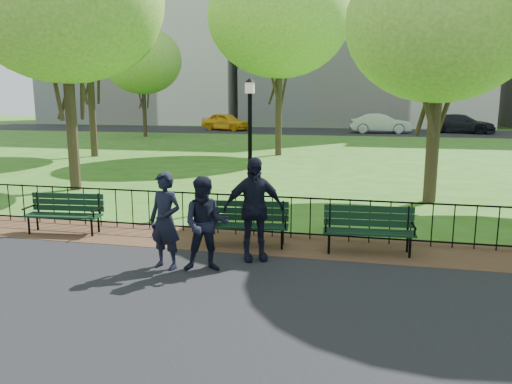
% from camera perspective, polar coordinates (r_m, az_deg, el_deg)
% --- Properties ---
extents(ground, '(120.00, 120.00, 0.00)m').
position_cam_1_polar(ground, '(9.03, -6.91, -8.19)').
color(ground, '#385917').
extents(asphalt_path, '(60.00, 9.20, 0.01)m').
position_cam_1_polar(asphalt_path, '(6.21, -18.06, -17.86)').
color(asphalt_path, black).
rests_on(asphalt_path, ground).
extents(dirt_strip, '(60.00, 1.60, 0.01)m').
position_cam_1_polar(dirt_strip, '(10.39, -4.12, -5.51)').
color(dirt_strip, '#3D2619').
rests_on(dirt_strip, ground).
extents(far_street, '(70.00, 9.00, 0.01)m').
position_cam_1_polar(far_street, '(43.22, 8.99, 6.84)').
color(far_street, black).
rests_on(far_street, ground).
extents(iron_fence, '(24.06, 0.06, 1.00)m').
position_cam_1_polar(iron_fence, '(10.73, -3.38, -2.29)').
color(iron_fence, black).
rests_on(iron_fence, ground).
extents(apartment_west, '(22.00, 15.00, 26.00)m').
position_cam_1_polar(apartment_west, '(62.14, -11.71, 19.97)').
color(apartment_west, silver).
rests_on(apartment_west, ground).
extents(park_bench_main, '(1.74, 0.72, 0.96)m').
position_cam_1_polar(park_bench_main, '(9.88, -2.87, -2.89)').
color(park_bench_main, black).
rests_on(park_bench_main, ground).
extents(park_bench_left_a, '(1.68, 0.66, 0.93)m').
position_cam_1_polar(park_bench_left_a, '(11.61, -20.98, -1.82)').
color(park_bench_left_a, black).
rests_on(park_bench_left_a, ground).
extents(park_bench_right_a, '(1.73, 0.64, 0.96)m').
position_cam_1_polar(park_bench_right_a, '(9.70, 12.77, -3.64)').
color(park_bench_right_a, black).
rests_on(park_bench_right_a, ground).
extents(lamppost, '(0.31, 0.31, 3.41)m').
position_cam_1_polar(lamppost, '(13.32, -0.69, 6.21)').
color(lamppost, black).
rests_on(lamppost, ground).
extents(tree_near_e, '(5.05, 5.05, 7.04)m').
position_cam_1_polar(tree_near_e, '(14.83, 20.37, 17.75)').
color(tree_near_e, '#2D2116').
rests_on(tree_near_e, ground).
extents(tree_mid_w, '(7.07, 7.07, 9.85)m').
position_cam_1_polar(tree_mid_w, '(26.33, -18.84, 18.83)').
color(tree_mid_w, '#2D2116').
rests_on(tree_mid_w, ground).
extents(tree_far_c, '(6.98, 6.98, 9.73)m').
position_cam_1_polar(tree_far_c, '(25.59, 2.69, 19.43)').
color(tree_far_c, '#2D2116').
rests_on(tree_far_c, ground).
extents(tree_far_w, '(5.67, 5.67, 7.90)m').
position_cam_1_polar(tree_far_w, '(38.13, -12.86, 14.43)').
color(tree_far_w, '#2D2116').
rests_on(tree_far_w, ground).
extents(person_left, '(0.69, 0.54, 1.68)m').
position_cam_1_polar(person_left, '(8.66, -10.32, -3.25)').
color(person_left, black).
rests_on(person_left, asphalt_path).
extents(person_mid, '(0.87, 0.60, 1.62)m').
position_cam_1_polar(person_mid, '(8.45, -5.77, -3.69)').
color(person_mid, black).
rests_on(person_mid, asphalt_path).
extents(person_right, '(1.19, 0.87, 1.88)m').
position_cam_1_polar(person_right, '(8.95, -0.29, -1.96)').
color(person_right, black).
rests_on(person_right, asphalt_path).
extents(taxi, '(4.78, 3.19, 1.51)m').
position_cam_1_polar(taxi, '(44.29, -3.47, 8.03)').
color(taxi, yellow).
rests_on(taxi, far_street).
extents(sedan_silver, '(4.98, 2.29, 1.58)m').
position_cam_1_polar(sedan_silver, '(41.94, 13.99, 7.63)').
color(sedan_silver, '#A8AAAF').
rests_on(sedan_silver, far_street).
extents(sedan_dark, '(5.60, 3.66, 1.51)m').
position_cam_1_polar(sedan_dark, '(44.16, 22.41, 7.23)').
color(sedan_dark, black).
rests_on(sedan_dark, far_street).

